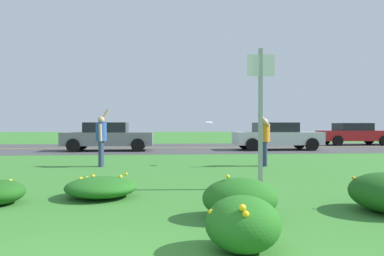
# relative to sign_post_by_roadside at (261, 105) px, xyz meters

# --- Properties ---
(ground_plane) EXTENTS (120.00, 120.00, 0.00)m
(ground_plane) POSITION_rel_sign_post_by_roadside_xyz_m (-2.38, 4.29, -1.74)
(ground_plane) COLOR #387A2D
(highway_strip) EXTENTS (120.00, 9.59, 0.01)m
(highway_strip) POSITION_rel_sign_post_by_roadside_xyz_m (-2.38, 13.84, -1.73)
(highway_strip) COLOR #424244
(highway_strip) RESTS_ON ground
(highway_center_stripe) EXTENTS (120.00, 0.16, 0.00)m
(highway_center_stripe) POSITION_rel_sign_post_by_roadside_xyz_m (-2.38, 13.84, -1.73)
(highway_center_stripe) COLOR yellow
(highway_center_stripe) RESTS_ON ground
(daylily_clump_mid_center) EXTENTS (0.79, 0.81, 0.58)m
(daylily_clump_mid_center) POSITION_rel_sign_post_by_roadside_xyz_m (-1.17, -3.64, -1.44)
(daylily_clump_mid_center) COLOR #23661E
(daylily_clump_mid_center) RESTS_ON ground
(daylily_clump_near_camera) EXTENTS (1.30, 1.30, 0.39)m
(daylily_clump_near_camera) POSITION_rel_sign_post_by_roadside_xyz_m (-3.12, -0.58, -1.55)
(daylily_clump_near_camera) COLOR #23661E
(daylily_clump_near_camera) RESTS_ON ground
(daylily_clump_mid_right) EXTENTS (1.07, 0.90, 0.62)m
(daylily_clump_mid_right) POSITION_rel_sign_post_by_roadside_xyz_m (-0.91, -2.30, -1.45)
(daylily_clump_mid_right) COLOR #23661E
(daylily_clump_mid_right) RESTS_ON ground
(sign_post_by_roadside) EXTENTS (0.56, 0.10, 2.89)m
(sign_post_by_roadside) POSITION_rel_sign_post_by_roadside_xyz_m (0.00, 0.00, 0.00)
(sign_post_by_roadside) COLOR #93969B
(sign_post_by_roadside) RESTS_ON ground
(person_thrower_blue_shirt) EXTENTS (0.40, 0.49, 1.84)m
(person_thrower_blue_shirt) POSITION_rel_sign_post_by_roadside_xyz_m (-3.95, 4.45, -0.78)
(person_thrower_blue_shirt) COLOR #2D4C9E
(person_thrower_blue_shirt) RESTS_ON ground
(person_catcher_orange_shirt) EXTENTS (0.46, 0.49, 1.71)m
(person_catcher_orange_shirt) POSITION_rel_sign_post_by_roadside_xyz_m (1.26, 4.19, -0.81)
(person_catcher_orange_shirt) COLOR orange
(person_catcher_orange_shirt) RESTS_ON ground
(frisbee_white) EXTENTS (0.25, 0.24, 0.08)m
(frisbee_white) POSITION_rel_sign_post_by_roadside_xyz_m (-0.49, 4.54, -0.33)
(frisbee_white) COLOR white
(car_gray_center_left) EXTENTS (4.50, 2.00, 1.45)m
(car_gray_center_left) POSITION_rel_sign_post_by_roadside_xyz_m (-4.80, 11.68, -1.00)
(car_gray_center_left) COLOR slate
(car_gray_center_left) RESTS_ON ground
(car_silver_center_right) EXTENTS (4.50, 2.00, 1.45)m
(car_silver_center_right) POSITION_rel_sign_post_by_roadside_xyz_m (4.01, 11.68, -1.00)
(car_silver_center_right) COLOR #B7BABF
(car_silver_center_right) RESTS_ON ground
(car_red_rightmost) EXTENTS (4.50, 2.00, 1.45)m
(car_red_rightmost) POSITION_rel_sign_post_by_roadside_xyz_m (10.58, 15.99, -1.00)
(car_red_rightmost) COLOR maroon
(car_red_rightmost) RESTS_ON ground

